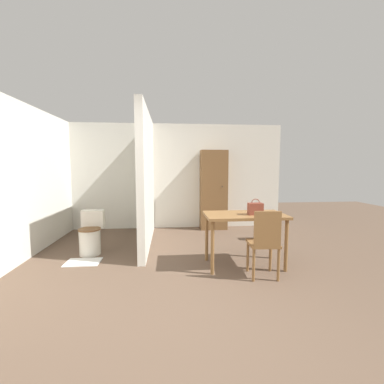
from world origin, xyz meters
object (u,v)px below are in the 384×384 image
space_heater (268,229)px  wooden_cabinet (214,190)px  toilet (91,235)px  dining_table (245,220)px  wooden_chair (265,241)px  handbag (255,209)px

space_heater → wooden_cabinet: bearing=131.2°
toilet → wooden_cabinet: 2.92m
dining_table → wooden_chair: size_ratio=1.27×
wooden_chair → space_heater: 1.89m
toilet → handbag: (2.59, -0.87, 0.56)m
toilet → wooden_chair: bearing=-25.6°
dining_table → space_heater: bearing=55.2°
wooden_chair → handbag: 0.53m
toilet → space_heater: toilet is taller
dining_table → handbag: size_ratio=5.00×
toilet → handbag: bearing=-18.5°
handbag → space_heater: 1.67m
wooden_chair → toilet: (-2.60, 1.24, -0.18)m
dining_table → wooden_cabinet: size_ratio=0.63×
space_heater → toilet: bearing=-171.9°
wooden_cabinet → space_heater: bearing=-48.8°
wooden_chair → dining_table: bearing=110.9°
dining_table → wooden_cabinet: (-0.06, 2.34, 0.24)m
wooden_chair → toilet: wooden_chair is taller
wooden_chair → toilet: bearing=158.6°
wooden_chair → wooden_cabinet: bearing=98.1°
wooden_chair → handbag: handbag is taller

